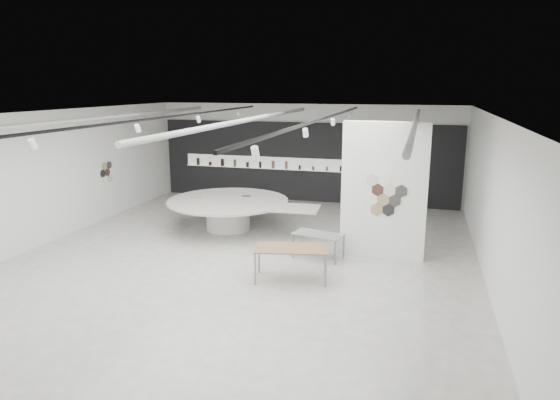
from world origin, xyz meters
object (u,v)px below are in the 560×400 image
(partition_column, at_px, (384,191))
(sample_table_wood, at_px, (291,250))
(kitchen_counter, at_px, (387,196))
(display_island, at_px, (230,210))
(sample_table_stone, at_px, (318,236))

(partition_column, bearing_deg, sample_table_wood, -130.23)
(sample_table_wood, xyz_separation_m, kitchen_counter, (1.65, 7.77, -0.26))
(display_island, xyz_separation_m, sample_table_stone, (3.22, -1.87, -0.02))
(sample_table_stone, relative_size, kitchen_counter, 0.82)
(sample_table_wood, height_order, kitchen_counter, kitchen_counter)
(sample_table_wood, distance_m, sample_table_stone, 1.71)
(display_island, height_order, sample_table_stone, display_island)
(display_island, bearing_deg, partition_column, -18.70)
(kitchen_counter, bearing_deg, sample_table_stone, -107.87)
(kitchen_counter, bearing_deg, display_island, -142.69)
(partition_column, bearing_deg, display_island, 165.01)
(kitchen_counter, bearing_deg, partition_column, -92.64)
(sample_table_stone, xyz_separation_m, kitchen_counter, (1.35, 6.09, -0.14))
(partition_column, xyz_separation_m, sample_table_stone, (-1.61, -0.58, -1.19))
(partition_column, distance_m, display_island, 5.14)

